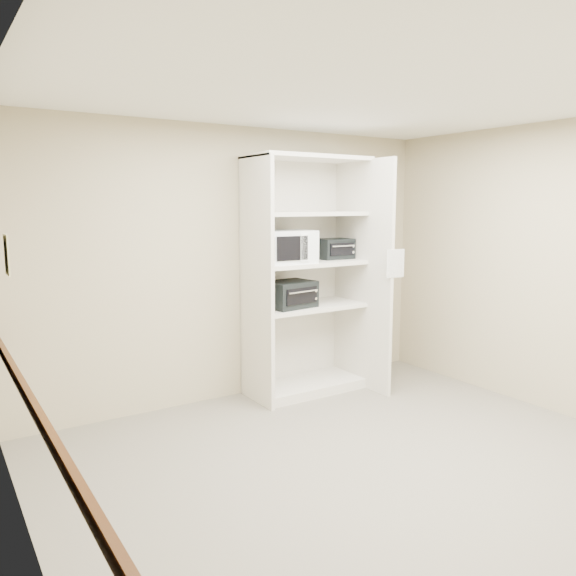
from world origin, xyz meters
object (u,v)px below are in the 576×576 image
microwave (285,247)px  toaster_oven_upper (334,249)px  toaster_oven_lower (290,294)px  shelving_unit (310,284)px

microwave → toaster_oven_upper: 0.68m
toaster_oven_upper → toaster_oven_lower: 0.75m
microwave → toaster_oven_lower: microwave is taller
shelving_unit → microwave: shelving_unit is taller
microwave → toaster_oven_lower: size_ratio=1.13×
toaster_oven_lower → toaster_oven_upper: bearing=-0.2°
microwave → toaster_oven_upper: (0.67, 0.09, -0.05)m
shelving_unit → toaster_oven_upper: size_ratio=6.55×
shelving_unit → toaster_oven_upper: (0.34, 0.05, 0.35)m
shelving_unit → toaster_oven_upper: 0.49m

